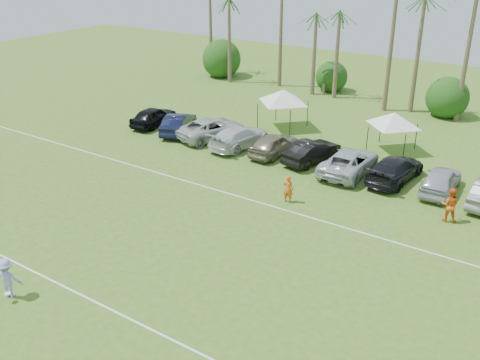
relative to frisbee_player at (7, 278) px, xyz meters
The scene contains 24 objects.
ground 3.13m from the frisbee_player, ahead, with size 120.00×120.00×0.00m, color #45691F.
field_lines 8.35m from the frisbee_player, 68.98° to the left, with size 80.00×12.10×0.01m.
palm_tree_0 42.78m from the frisbee_player, 116.74° to the left, with size 2.40×2.40×8.90m.
palm_tree_1 40.95m from the frisbee_player, 110.38° to the left, with size 2.40×2.40×9.90m.
palm_tree_4 38.33m from the frisbee_player, 91.55° to the left, with size 2.40×2.40×8.90m.
palm_tree_5 38.59m from the frisbee_player, 85.49° to the left, with size 2.40×2.40×9.90m.
palm_tree_6 39.27m from the frisbee_player, 79.53° to the left, with size 2.40×2.40×10.90m.
bush_tree_0 41.94m from the frisbee_player, 112.46° to the left, with size 4.00×4.00×4.00m.
bush_tree_1 38.88m from the frisbee_player, 94.46° to the left, with size 4.00×4.00×4.00m.
bush_tree_2 39.79m from the frisbee_player, 76.95° to the left, with size 4.00×4.00×4.00m.
sideline_player_a 15.81m from the frisbee_player, 69.14° to the left, with size 0.62×0.41×1.70m, color orange.
sideline_player_b 22.58m from the frisbee_player, 51.26° to the left, with size 0.97×0.75×1.99m, color orange.
canopy_tent_left 26.62m from the frisbee_player, 92.93° to the left, with size 4.62×4.62×3.74m.
canopy_tent_right 27.54m from the frisbee_player, 73.34° to the left, with size 4.21×4.21×3.41m.
frisbee_player is the anchor object (origin of this frame).
parked_car_0 23.60m from the frisbee_player, 116.70° to the left, with size 1.87×4.64×1.58m, color black.
parked_car_1 22.16m from the frisbee_player, 110.30° to the left, with size 1.67×4.80×1.58m, color black.
parked_car_2 21.76m from the frisbee_player, 102.65° to the left, with size 2.62×5.69×1.58m, color #BABABB.
parked_car_3 20.93m from the frisbee_player, 95.06° to the left, with size 2.21×5.45×1.58m, color silver.
parked_car_4 20.95m from the frisbee_player, 87.06° to the left, with size 1.87×4.64×1.58m, color #7A6F59.
parked_car_5 21.53m from the frisbee_player, 79.30° to the left, with size 1.67×4.80×1.58m, color black.
parked_car_6 21.90m from the frisbee_player, 71.59° to the left, with size 2.62×5.69×1.58m, color #B9BCC0.
parked_car_7 23.45m from the frisbee_player, 65.19° to the left, with size 2.21×5.45×1.58m, color black.
parked_car_8 24.71m from the frisbee_player, 58.92° to the left, with size 1.87×4.64×1.58m, color #B1B1BB.
Camera 1 is at (16.01, -10.18, 14.28)m, focal length 40.00 mm.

